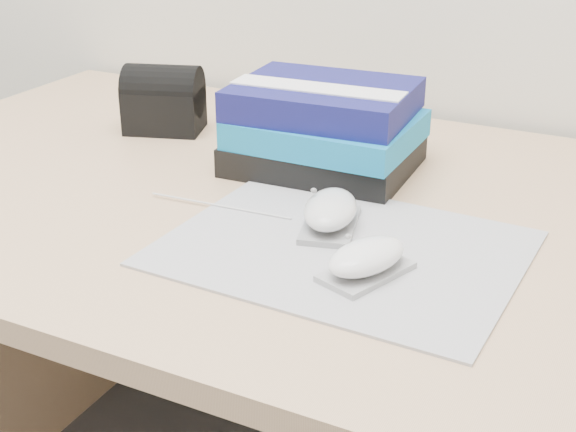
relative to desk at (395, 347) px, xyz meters
The scene contains 7 objects.
desk is the anchor object (origin of this frame).
mousepad 0.30m from the desk, 93.59° to the right, with size 0.39×0.30×0.00m, color gray.
mouse_rear 0.30m from the desk, 108.10° to the right, with size 0.09×0.12×0.05m.
mouse_front 0.35m from the desk, 81.03° to the right, with size 0.09×0.11×0.04m.
usb_cable 0.34m from the desk, 143.21° to the right, with size 0.00×0.00×0.20m, color silver.
book_stack 0.33m from the desk, 161.56° to the left, with size 0.25×0.21×0.12m.
pouch 0.53m from the desk, 169.08° to the left, with size 0.14×0.12×0.11m.
Camera 1 is at (0.30, 0.71, 1.14)m, focal length 50.00 mm.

